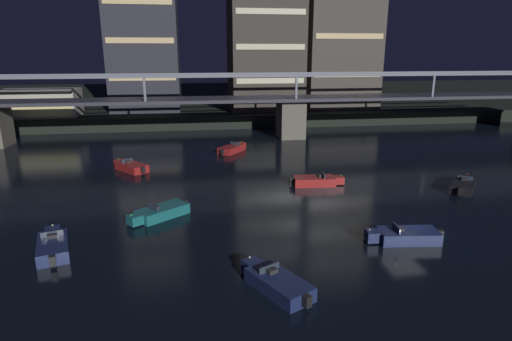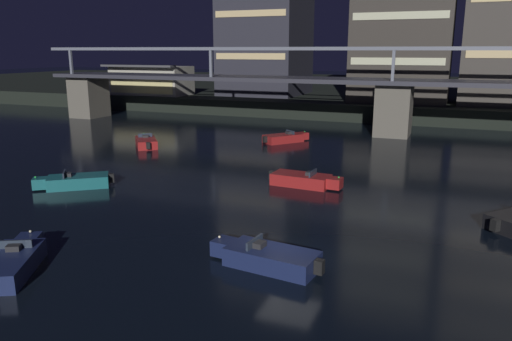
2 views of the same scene
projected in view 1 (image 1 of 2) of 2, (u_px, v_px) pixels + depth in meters
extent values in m
plane|color=black|center=(406.00, 234.00, 29.43)|extent=(400.00, 400.00, 0.00)
cube|color=black|center=(248.00, 97.00, 108.62)|extent=(240.00, 80.00, 2.20)
cube|color=#605B51|center=(291.00, 119.00, 62.47)|extent=(3.60, 4.40, 5.55)
cube|color=#33333D|center=(291.00, 98.00, 61.66)|extent=(87.93, 6.40, 0.45)
cube|color=slate|center=(297.00, 76.00, 57.98)|extent=(87.93, 0.36, 0.36)
cube|color=slate|center=(287.00, 74.00, 63.50)|extent=(87.93, 0.36, 0.36)
cube|color=slate|center=(145.00, 89.00, 55.44)|extent=(0.30, 0.30, 3.20)
cube|color=slate|center=(296.00, 87.00, 58.41)|extent=(0.30, 0.30, 3.20)
cube|color=slate|center=(433.00, 86.00, 61.38)|extent=(0.30, 0.30, 3.20)
cube|color=#282833|center=(143.00, 24.00, 74.05)|extent=(11.85, 12.85, 29.89)
cube|color=beige|center=(143.00, 78.00, 70.30)|extent=(10.90, 0.10, 0.90)
cube|color=beige|center=(140.00, 40.00, 68.69)|extent=(10.90, 0.10, 0.90)
cube|color=beige|center=(137.00, 1.00, 67.08)|extent=(10.90, 0.10, 0.90)
cube|color=#38332D|center=(265.00, 31.00, 74.03)|extent=(12.49, 11.68, 27.40)
cube|color=beige|center=(271.00, 81.00, 70.64)|extent=(11.49, 0.10, 0.90)
cube|color=beige|center=(271.00, 47.00, 69.16)|extent=(11.49, 0.10, 0.90)
cube|color=beige|center=(271.00, 11.00, 67.69)|extent=(11.49, 0.10, 0.90)
cube|color=#423D38|center=(342.00, 18.00, 75.08)|extent=(13.03, 8.83, 31.86)
cube|color=beige|center=(348.00, 74.00, 73.41)|extent=(11.99, 0.10, 0.90)
cube|color=beige|center=(350.00, 36.00, 71.69)|extent=(11.99, 0.10, 0.90)
cube|color=#B2AD9E|center=(40.00, 103.00, 67.86)|extent=(12.00, 6.00, 4.40)
cube|color=#EAD88C|center=(33.00, 108.00, 65.07)|extent=(11.20, 0.10, 2.64)
cube|color=#4C4C51|center=(30.00, 90.00, 63.80)|extent=(12.40, 1.60, 0.30)
cube|color=maroon|center=(314.00, 181.00, 40.29)|extent=(4.03, 2.07, 0.80)
cube|color=maroon|center=(339.00, 180.00, 40.46)|extent=(0.97, 1.05, 0.70)
cube|color=#283342|center=(323.00, 175.00, 40.20)|extent=(0.20, 1.35, 0.36)
cube|color=#262628|center=(320.00, 176.00, 40.19)|extent=(0.44, 0.59, 0.24)
cube|color=black|center=(292.00, 181.00, 40.09)|extent=(0.38, 0.38, 0.60)
sphere|color=#33D84C|center=(341.00, 176.00, 40.36)|extent=(0.12, 0.12, 0.12)
cube|color=#19234C|center=(53.00, 247.00, 26.57)|extent=(2.80, 4.25, 0.80)
cube|color=#19234C|center=(53.00, 232.00, 28.66)|extent=(1.20, 1.14, 0.70)
cube|color=#283342|center=(52.00, 234.00, 27.15)|extent=(1.33, 0.46, 0.36)
cube|color=#262628|center=(52.00, 236.00, 26.95)|extent=(0.65, 0.54, 0.24)
cube|color=black|center=(52.00, 261.00, 24.65)|extent=(0.44, 0.44, 0.60)
sphere|color=beige|center=(52.00, 225.00, 28.76)|extent=(0.12, 0.12, 0.12)
cube|color=black|center=(463.00, 186.00, 38.77)|extent=(3.91, 4.14, 0.80)
cube|color=black|center=(466.00, 179.00, 40.72)|extent=(1.34, 1.33, 0.70)
cube|color=#283342|center=(465.00, 178.00, 39.31)|extent=(1.09, 0.95, 0.36)
cube|color=#262628|center=(465.00, 179.00, 39.12)|extent=(0.69, 0.67, 0.24)
cube|color=black|center=(460.00, 191.00, 36.98)|extent=(0.51, 0.51, 0.60)
sphere|color=red|center=(467.00, 174.00, 40.81)|extent=(0.12, 0.12, 0.12)
cube|color=#196066|center=(163.00, 212.00, 32.50)|extent=(4.20, 3.80, 0.80)
cube|color=#196066|center=(135.00, 220.00, 30.81)|extent=(1.32, 1.33, 0.70)
cube|color=#283342|center=(153.00, 207.00, 31.75)|extent=(0.90, 1.13, 0.36)
cube|color=#262628|center=(155.00, 207.00, 31.94)|extent=(0.66, 0.69, 0.24)
cube|color=black|center=(185.00, 204.00, 33.96)|extent=(0.50, 0.50, 0.60)
sphere|color=#33D84C|center=(131.00, 215.00, 30.53)|extent=(0.12, 0.12, 0.12)
cube|color=maroon|center=(232.00, 149.00, 53.65)|extent=(3.81, 4.20, 0.80)
cube|color=maroon|center=(241.00, 145.00, 55.67)|extent=(1.33, 1.32, 0.70)
cube|color=#283342|center=(235.00, 143.00, 54.21)|extent=(1.13, 0.90, 0.36)
cube|color=#262628|center=(234.00, 144.00, 54.02)|extent=(0.69, 0.66, 0.24)
cube|color=black|center=(222.00, 152.00, 51.80)|extent=(0.50, 0.50, 0.60)
sphere|color=#33D84C|center=(242.00, 142.00, 55.76)|extent=(0.12, 0.12, 0.12)
cube|color=#19234C|center=(408.00, 236.00, 28.22)|extent=(4.10, 2.25, 0.80)
cube|color=#19234C|center=(373.00, 236.00, 28.14)|extent=(1.01, 1.09, 0.70)
cube|color=#283342|center=(396.00, 228.00, 28.04)|extent=(0.26, 1.35, 0.36)
cube|color=#262628|center=(400.00, 229.00, 28.07)|extent=(0.46, 0.60, 0.24)
cube|color=black|center=(440.00, 234.00, 28.26)|extent=(0.40, 0.40, 0.60)
sphere|color=beige|center=(369.00, 230.00, 28.02)|extent=(0.12, 0.12, 0.12)
cube|color=#19234C|center=(279.00, 284.00, 22.33)|extent=(3.42, 4.30, 0.80)
cube|color=#19234C|center=(252.00, 266.00, 24.17)|extent=(1.30, 1.26, 0.70)
cube|color=#283342|center=(269.00, 268.00, 22.83)|extent=(1.24, 0.72, 0.36)
cube|color=#262628|center=(272.00, 271.00, 22.65)|extent=(0.68, 0.62, 0.24)
cube|color=black|center=(307.00, 301.00, 20.63)|extent=(0.49, 0.49, 0.60)
sphere|color=beige|center=(250.00, 257.00, 24.25)|extent=(0.12, 0.12, 0.12)
cube|color=maroon|center=(132.00, 167.00, 45.17)|extent=(3.86, 4.17, 0.80)
cube|color=maroon|center=(120.00, 163.00, 46.71)|extent=(1.34, 1.32, 0.70)
cube|color=#283342|center=(127.00, 161.00, 45.56)|extent=(1.11, 0.93, 0.36)
cube|color=#262628|center=(128.00, 161.00, 45.42)|extent=(0.69, 0.66, 0.24)
cube|color=black|center=(143.00, 170.00, 43.75)|extent=(0.51, 0.51, 0.60)
sphere|color=#33D84C|center=(118.00, 159.00, 46.76)|extent=(0.12, 0.12, 0.12)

